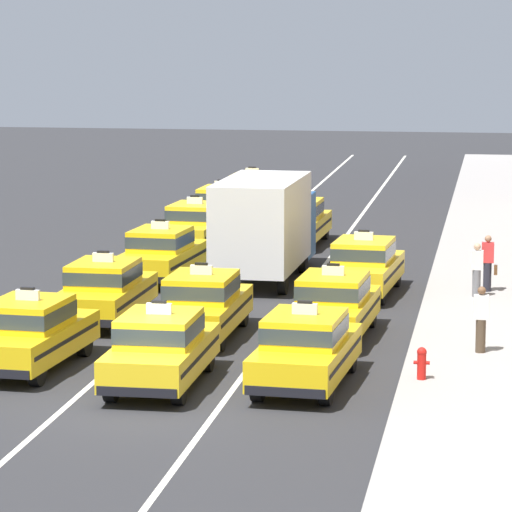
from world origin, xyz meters
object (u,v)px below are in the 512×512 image
taxi_center_second (202,304)px  taxi_right_second (334,305)px  taxi_center_nearest (161,348)px  taxi_right_third (364,265)px  taxi_left_third (161,253)px  pedestrian_mid_block (477,270)px  taxi_left_sixth (253,192)px  box_truck_center_third (266,224)px  fire_hydrant (422,362)px  taxi_left_fifth (222,207)px  taxi_left_second (105,290)px  taxi_left_nearest (30,332)px  taxi_left_fourth (196,225)px  taxi_right_nearest (306,348)px  pedestrian_near_crosswalk (488,263)px  pedestrian_by_storefront (481,319)px  taxi_center_fourth (298,221)px

taxi_center_second → taxi_right_second: 3.35m
taxi_center_nearest → taxi_right_third: 12.35m
taxi_left_third → pedestrian_mid_block: 9.96m
taxi_left_sixth → box_truck_center_third: size_ratio=0.66×
pedestrian_mid_block → fire_hydrant: 10.33m
taxi_center_nearest → taxi_left_fifth: bearing=97.6°
taxi_right_second → fire_hydrant: size_ratio=6.36×
taxi_left_second → taxi_left_sixth: size_ratio=1.00×
taxi_left_nearest → box_truck_center_third: box_truck_center_third is taller
taxi_left_fourth → taxi_left_fifth: size_ratio=1.01×
taxi_left_second → fire_hydrant: bearing=-33.0°
taxi_left_fourth → taxi_center_second: same height
taxi_left_second → taxi_left_third: (0.06, 6.45, 0.00)m
taxi_right_nearest → taxi_center_nearest: bearing=-171.0°
fire_hydrant → pedestrian_near_crosswalk: bearing=83.2°
taxi_left_sixth → pedestrian_near_crosswalk: (10.09, -18.08, 0.11)m
taxi_left_second → taxi_right_nearest: bearing=-44.7°
taxi_left_third → pedestrian_by_storefront: (10.00, -9.22, 0.09)m
pedestrian_mid_block → taxi_left_nearest: bearing=-134.8°
box_truck_center_third → taxi_right_third: size_ratio=1.50×
taxi_left_sixth → pedestrian_near_crosswalk: size_ratio=2.76×
taxi_center_second → taxi_right_second: bearing=7.6°
taxi_right_third → fire_hydrant: size_ratio=6.40×
taxi_left_third → taxi_center_fourth: bearing=68.8°
taxi_right_second → fire_hydrant: (2.49, -4.63, -0.33)m
taxi_left_fourth → taxi_right_second: bearing=-65.1°
pedestrian_by_storefront → taxi_left_sixth: bearing=110.8°
taxi_center_nearest → taxi_right_second: (3.21, 5.63, 0.00)m
taxi_left_nearest → taxi_left_fifth: same height
taxi_left_second → taxi_left_fifth: size_ratio=0.99×
taxi_center_nearest → pedestrian_by_storefront: bearing=29.6°
taxi_center_fourth → taxi_right_third: bearing=-70.9°
taxi_left_sixth → pedestrian_near_crosswalk: bearing=-60.8°
box_truck_center_third → taxi_right_third: box_truck_center_third is taller
taxi_right_third → pedestrian_by_storefront: (3.55, -7.92, 0.09)m
taxi_left_third → taxi_center_second: (2.93, -7.99, 0.00)m
taxi_center_fourth → taxi_right_second: size_ratio=0.99×
taxi_left_nearest → taxi_right_second: bearing=34.5°
fire_hydrant → pedestrian_mid_block: bearing=84.3°
taxi_left_nearest → taxi_left_sixth: bearing=89.4°
taxi_left_fourth → taxi_right_third: (6.71, -7.77, 0.00)m
taxi_left_second → taxi_right_second: same height
taxi_left_fifth → taxi_center_second: bearing=-80.7°
taxi_left_second → taxi_center_second: size_ratio=1.00×
taxi_left_second → taxi_right_nearest: size_ratio=0.98×
taxi_center_fourth → taxi_left_sixth: bearing=109.6°
box_truck_center_third → pedestrian_mid_block: size_ratio=4.47×
taxi_left_third → taxi_left_nearest: bearing=-91.5°
taxi_left_fifth → taxi_left_second: bearing=-89.2°
taxi_right_nearest → fire_hydrant: bearing=10.9°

